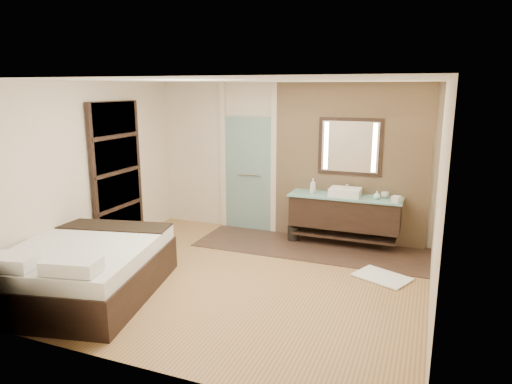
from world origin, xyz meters
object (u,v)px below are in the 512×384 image
at_px(mirror_unit, 350,147).
at_px(bed, 84,269).
at_px(vanity, 345,212).
at_px(waste_bin, 293,233).

xyz_separation_m(mirror_unit, bed, (-2.75, -3.31, -1.31)).
bearing_deg(vanity, bed, -131.78).
xyz_separation_m(vanity, waste_bin, (-0.86, -0.07, -0.45)).
relative_size(mirror_unit, bed, 0.43).
distance_m(mirror_unit, waste_bin, 1.77).
distance_m(mirror_unit, bed, 4.50).
bearing_deg(bed, waste_bin, 45.91).
distance_m(bed, waste_bin, 3.56).
xyz_separation_m(vanity, mirror_unit, (0.00, 0.24, 1.07)).
height_order(vanity, bed, vanity).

